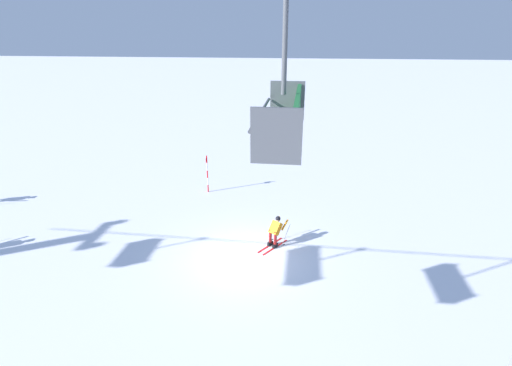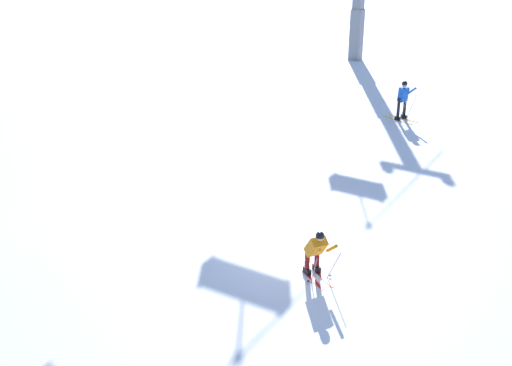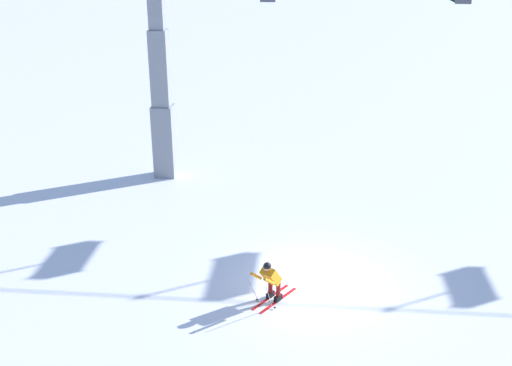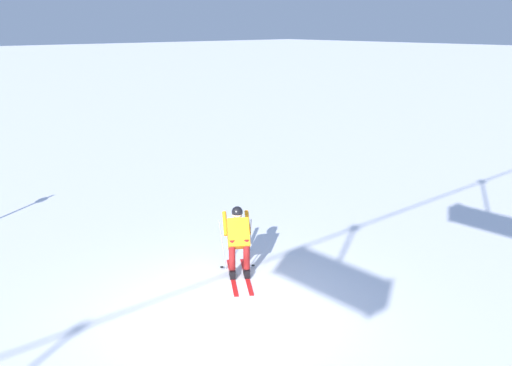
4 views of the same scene
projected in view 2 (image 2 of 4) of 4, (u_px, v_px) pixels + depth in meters
The scene contains 3 objects.
ground_plane at pixel (299, 244), 17.92m from camera, with size 260.00×260.00×0.00m, color white.
skier_carving_main at pixel (316, 250), 16.07m from camera, with size 1.36×1.67×1.49m.
skier_distant_downhill at pixel (403, 97), 28.19m from camera, with size 1.04×1.72×1.80m.
Camera 2 is at (-14.09, -7.23, 8.66)m, focal length 44.66 mm.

